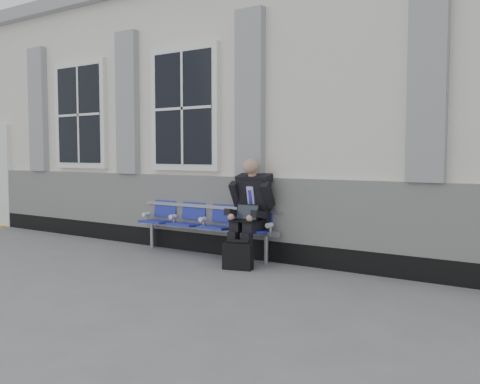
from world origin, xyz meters
The scene contains 5 objects.
ground centered at (0.00, 0.00, 0.00)m, with size 70.00×70.00×0.00m, color slate.
station_building centered at (-0.02, 3.47, 2.22)m, with size 14.40×4.40×4.49m.
bench centered at (0.87, 1.32, 0.55)m, with size 2.60×0.47×0.91m.
businessman centered at (1.78, 1.19, 0.79)m, with size 0.62×0.83×1.47m.
briefcase centered at (1.87, 0.74, 0.19)m, with size 0.42×0.26×0.40m.
Camera 1 is at (5.88, -5.02, 1.54)m, focal length 40.00 mm.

